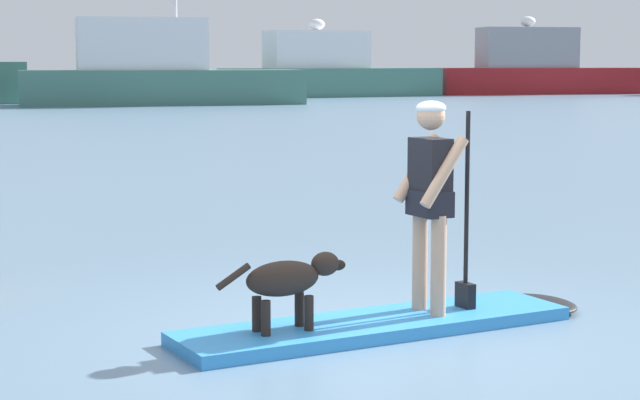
# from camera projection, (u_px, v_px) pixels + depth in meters

# --- Properties ---
(ground_plane) EXTENTS (400.00, 400.00, 0.00)m
(ground_plane) POSITION_uv_depth(u_px,v_px,m) (375.00, 332.00, 8.52)
(ground_plane) COLOR slate
(paddleboard) EXTENTS (3.48, 0.97, 0.10)m
(paddleboard) POSITION_uv_depth(u_px,v_px,m) (400.00, 322.00, 8.62)
(paddleboard) COLOR #338CD8
(paddleboard) RESTS_ON ground_plane
(person_paddler) EXTENTS (0.62, 0.49, 1.65)m
(person_paddler) POSITION_uv_depth(u_px,v_px,m) (432.00, 192.00, 8.62)
(person_paddler) COLOR tan
(person_paddler) RESTS_ON paddleboard
(dog) EXTENTS (1.05, 0.26, 0.56)m
(dog) POSITION_uv_depth(u_px,v_px,m) (289.00, 280.00, 8.12)
(dog) COLOR #2D231E
(dog) RESTS_ON paddleboard
(moored_boat_outer) EXTENTS (13.00, 5.27, 12.12)m
(moored_boat_outer) POSITION_uv_depth(u_px,v_px,m) (156.00, 72.00, 50.33)
(moored_boat_outer) COLOR #3F7266
(moored_boat_outer) RESTS_ON ground_plane
(moored_boat_port) EXTENTS (12.29, 3.00, 4.21)m
(moored_boat_port) POSITION_uv_depth(u_px,v_px,m) (327.00, 72.00, 60.88)
(moored_boat_port) COLOR #3F7266
(moored_boat_port) RESTS_ON ground_plane
(moored_boat_starboard) EXTENTS (12.94, 5.60, 4.54)m
(moored_boat_starboard) POSITION_uv_depth(u_px,v_px,m) (535.00, 69.00, 65.95)
(moored_boat_starboard) COLOR maroon
(moored_boat_starboard) RESTS_ON ground_plane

